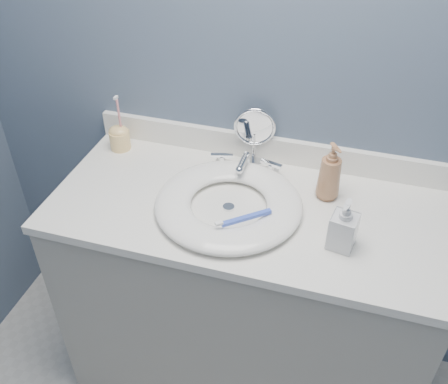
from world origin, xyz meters
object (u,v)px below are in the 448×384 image
at_px(makeup_mirror, 255,133).
at_px(toothbrush_holder, 120,137).
at_px(soap_bottle_amber, 330,172).
at_px(soap_bottle_clear, 344,224).

distance_m(makeup_mirror, toothbrush_holder, 0.48).
xyz_separation_m(makeup_mirror, toothbrush_holder, (-0.47, -0.06, -0.06)).
bearing_deg(makeup_mirror, toothbrush_holder, 176.59).
relative_size(soap_bottle_amber, toothbrush_holder, 0.92).
xyz_separation_m(soap_bottle_amber, toothbrush_holder, (-0.74, 0.07, -0.05)).
bearing_deg(soap_bottle_clear, soap_bottle_amber, 117.04).
bearing_deg(toothbrush_holder, soap_bottle_amber, -5.24).
height_order(soap_bottle_clear, toothbrush_holder, toothbrush_holder).
height_order(makeup_mirror, soap_bottle_clear, makeup_mirror).
bearing_deg(toothbrush_holder, soap_bottle_clear, -19.03).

